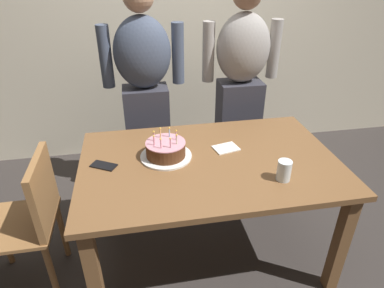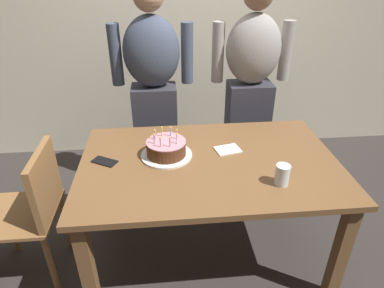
{
  "view_description": "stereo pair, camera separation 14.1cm",
  "coord_description": "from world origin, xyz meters",
  "px_view_note": "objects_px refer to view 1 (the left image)",
  "views": [
    {
      "loc": [
        -0.4,
        -1.61,
        1.78
      ],
      "look_at": [
        -0.1,
        0.03,
        0.84
      ],
      "focal_mm": 31.22,
      "sensor_mm": 36.0,
      "label": 1
    },
    {
      "loc": [
        -0.26,
        -1.63,
        1.78
      ],
      "look_at": [
        -0.1,
        0.03,
        0.84
      ],
      "focal_mm": 31.22,
      "sensor_mm": 36.0,
      "label": 2
    }
  ],
  "objects_px": {
    "napkin_stack": "(226,148)",
    "dining_chair": "(31,216)",
    "person_man_bearded": "(145,93)",
    "person_woman_cardigan": "(240,87)",
    "birthday_cake": "(166,150)",
    "cell_phone": "(104,166)",
    "water_glass_near": "(284,170)"
  },
  "relations": [
    {
      "from": "birthday_cake",
      "to": "cell_phone",
      "type": "relative_size",
      "value": 2.12
    },
    {
      "from": "person_man_bearded",
      "to": "person_woman_cardigan",
      "type": "height_order",
      "value": "same"
    },
    {
      "from": "water_glass_near",
      "to": "dining_chair",
      "type": "bearing_deg",
      "value": 171.11
    },
    {
      "from": "birthday_cake",
      "to": "person_woman_cardigan",
      "type": "height_order",
      "value": "person_woman_cardigan"
    },
    {
      "from": "cell_phone",
      "to": "napkin_stack",
      "type": "relative_size",
      "value": 0.97
    },
    {
      "from": "water_glass_near",
      "to": "person_man_bearded",
      "type": "bearing_deg",
      "value": 121.9
    },
    {
      "from": "napkin_stack",
      "to": "birthday_cake",
      "type": "bearing_deg",
      "value": -175.32
    },
    {
      "from": "napkin_stack",
      "to": "person_woman_cardigan",
      "type": "bearing_deg",
      "value": 66.47
    },
    {
      "from": "napkin_stack",
      "to": "cell_phone",
      "type": "bearing_deg",
      "value": -174.86
    },
    {
      "from": "cell_phone",
      "to": "person_woman_cardigan",
      "type": "height_order",
      "value": "person_woman_cardigan"
    },
    {
      "from": "water_glass_near",
      "to": "person_woman_cardigan",
      "type": "distance_m",
      "value": 1.07
    },
    {
      "from": "person_man_bearded",
      "to": "dining_chair",
      "type": "distance_m",
      "value": 1.16
    },
    {
      "from": "person_man_bearded",
      "to": "napkin_stack",
      "type": "bearing_deg",
      "value": 122.88
    },
    {
      "from": "person_man_bearded",
      "to": "water_glass_near",
      "type": "bearing_deg",
      "value": 121.9
    },
    {
      "from": "birthday_cake",
      "to": "person_woman_cardigan",
      "type": "relative_size",
      "value": 0.18
    },
    {
      "from": "water_glass_near",
      "to": "person_woman_cardigan",
      "type": "height_order",
      "value": "person_woman_cardigan"
    },
    {
      "from": "birthday_cake",
      "to": "cell_phone",
      "type": "xyz_separation_m",
      "value": [
        -0.36,
        -0.04,
        -0.04
      ]
    },
    {
      "from": "birthday_cake",
      "to": "water_glass_near",
      "type": "distance_m",
      "value": 0.68
    },
    {
      "from": "water_glass_near",
      "to": "napkin_stack",
      "type": "xyz_separation_m",
      "value": [
        -0.21,
        0.37,
        -0.05
      ]
    },
    {
      "from": "napkin_stack",
      "to": "dining_chair",
      "type": "relative_size",
      "value": 0.17
    },
    {
      "from": "person_man_bearded",
      "to": "person_woman_cardigan",
      "type": "xyz_separation_m",
      "value": [
        0.75,
        0.0,
        0.0
      ]
    },
    {
      "from": "birthday_cake",
      "to": "person_woman_cardigan",
      "type": "xyz_separation_m",
      "value": [
        0.68,
        0.72,
        0.09
      ]
    },
    {
      "from": "birthday_cake",
      "to": "dining_chair",
      "type": "relative_size",
      "value": 0.35
    },
    {
      "from": "person_man_bearded",
      "to": "person_woman_cardigan",
      "type": "bearing_deg",
      "value": -180.0
    },
    {
      "from": "cell_phone",
      "to": "person_woman_cardigan",
      "type": "bearing_deg",
      "value": 65.94
    },
    {
      "from": "water_glass_near",
      "to": "person_man_bearded",
      "type": "relative_size",
      "value": 0.07
    },
    {
      "from": "napkin_stack",
      "to": "person_woman_cardigan",
      "type": "distance_m",
      "value": 0.77
    },
    {
      "from": "person_man_bearded",
      "to": "dining_chair",
      "type": "relative_size",
      "value": 1.9
    },
    {
      "from": "birthday_cake",
      "to": "person_man_bearded",
      "type": "relative_size",
      "value": 0.18
    },
    {
      "from": "birthday_cake",
      "to": "napkin_stack",
      "type": "relative_size",
      "value": 2.05
    },
    {
      "from": "water_glass_near",
      "to": "cell_phone",
      "type": "bearing_deg",
      "value": 162.35
    },
    {
      "from": "water_glass_near",
      "to": "person_man_bearded",
      "type": "height_order",
      "value": "person_man_bearded"
    }
  ]
}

